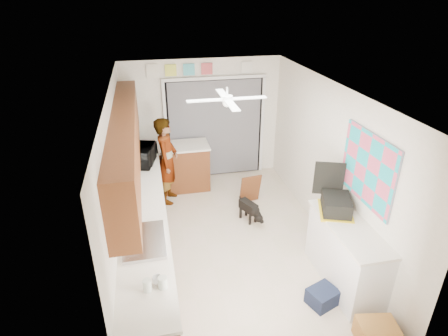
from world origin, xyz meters
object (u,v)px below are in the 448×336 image
navy_crate (323,297)px  man (167,161)px  suitcase (336,204)px  cardboard_box (376,333)px  cup (157,280)px  dog (248,210)px  microwave (141,155)px  paper_towel_roll (132,229)px

navy_crate → man: man is taller
suitcase → cardboard_box: size_ratio=1.13×
cup → suitcase: 2.65m
cup → dog: cup is taller
microwave → cardboard_box: bearing=-131.0°
suitcase → dog: bearing=142.0°
microwave → paper_towel_roll: microwave is taller
microwave → dog: size_ratio=1.14×
microwave → paper_towel_roll: bearing=-171.0°
paper_towel_roll → man: (0.60, 2.43, -0.24)m
navy_crate → man: size_ratio=0.22×
cardboard_box → cup: bearing=169.2°
paper_towel_roll → suitcase: 2.75m
cup → suitcase: (2.49, 0.91, 0.06)m
paper_towel_roll → dog: paper_towel_roll is taller
paper_towel_roll → cardboard_box: 3.13m
navy_crate → dog: size_ratio=0.70×
microwave → suitcase: bearing=-116.0°
suitcase → cardboard_box: 1.65m
suitcase → man: man is taller
suitcase → cardboard_box: (-0.07, -1.37, -0.91)m
cup → man: bearing=84.2°
man → dog: (1.30, -0.99, -0.63)m
man → dog: size_ratio=3.20×
microwave → paper_towel_roll: size_ratio=2.24×
paper_towel_roll → navy_crate: (2.33, -0.65, -0.96)m
cup → man: man is taller
suitcase → navy_crate: (-0.42, -0.70, -0.93)m
cup → paper_towel_roll: size_ratio=0.42×
microwave → man: 0.59m
suitcase → navy_crate: size_ratio=1.36×
cardboard_box → navy_crate: size_ratio=1.21×
suitcase → cardboard_box: suitcase is taller
cardboard_box → navy_crate: bearing=117.2°
cup → paper_towel_roll: paper_towel_roll is taller
navy_crate → man: 3.60m
microwave → cup: microwave is taller
cup → navy_crate: bearing=5.8°
navy_crate → cardboard_box: bearing=-62.8°
dog → microwave: bearing=133.3°
cup → navy_crate: size_ratio=0.30×
cardboard_box → navy_crate: (-0.35, 0.68, -0.03)m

